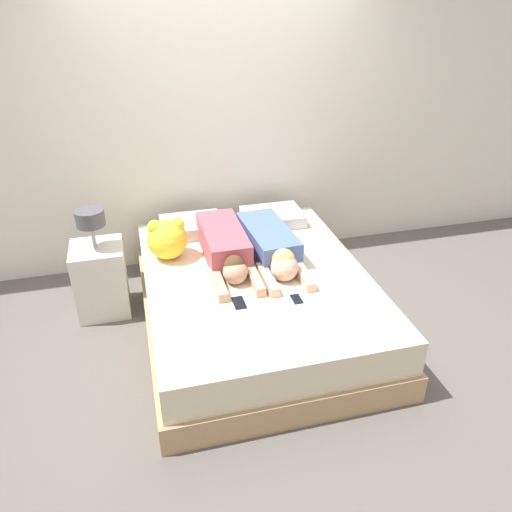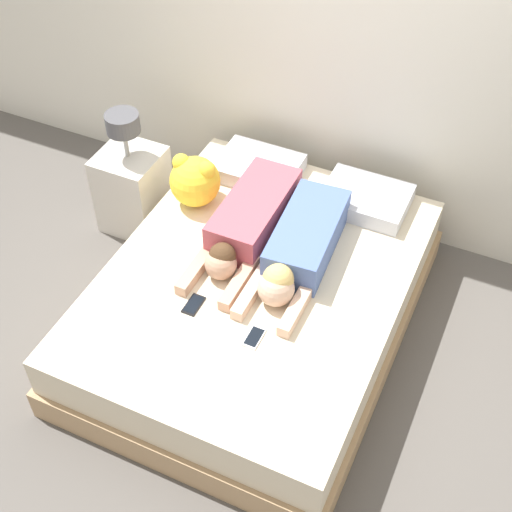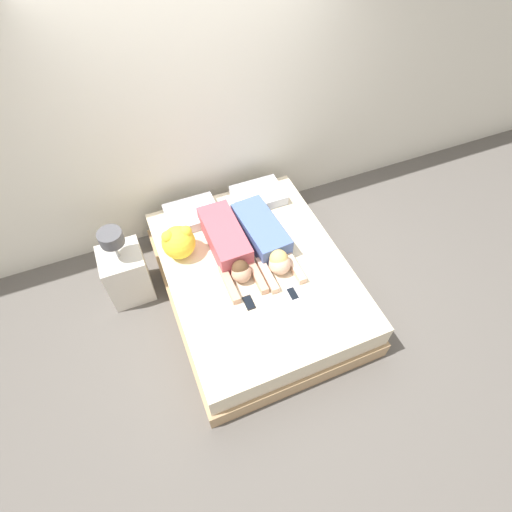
{
  "view_description": "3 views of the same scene",
  "coord_description": "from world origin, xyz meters",
  "px_view_note": "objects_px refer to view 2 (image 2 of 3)",
  "views": [
    {
      "loc": [
        -0.8,
        -3.08,
        2.41
      ],
      "look_at": [
        0.0,
        0.0,
        0.62
      ],
      "focal_mm": 35.0,
      "sensor_mm": 36.0,
      "label": 1
    },
    {
      "loc": [
        1.15,
        -2.48,
        3.41
      ],
      "look_at": [
        0.0,
        0.0,
        0.62
      ],
      "focal_mm": 50.0,
      "sensor_mm": 36.0,
      "label": 2
    },
    {
      "loc": [
        -0.85,
        -2.06,
        3.45
      ],
      "look_at": [
        0.0,
        0.0,
        0.62
      ],
      "focal_mm": 28.0,
      "sensor_mm": 36.0,
      "label": 3
    }
  ],
  "objects_px": {
    "pillow_head_left": "(258,167)",
    "cell_phone_right": "(254,337)",
    "cell_phone_left": "(194,305)",
    "bed": "(256,302)",
    "pillow_head_right": "(366,199)",
    "person_left": "(248,223)",
    "person_right": "(299,249)",
    "plush_toy": "(195,180)",
    "nightstand": "(133,186)"
  },
  "relations": [
    {
      "from": "cell_phone_right",
      "to": "nightstand",
      "type": "relative_size",
      "value": 0.16
    },
    {
      "from": "cell_phone_right",
      "to": "plush_toy",
      "type": "distance_m",
      "value": 1.15
    },
    {
      "from": "pillow_head_left",
      "to": "nightstand",
      "type": "distance_m",
      "value": 0.87
    },
    {
      "from": "pillow_head_left",
      "to": "person_right",
      "type": "bearing_deg",
      "value": -49.02
    },
    {
      "from": "person_right",
      "to": "nightstand",
      "type": "height_order",
      "value": "nightstand"
    },
    {
      "from": "person_right",
      "to": "nightstand",
      "type": "bearing_deg",
      "value": 166.68
    },
    {
      "from": "cell_phone_left",
      "to": "bed",
      "type": "bearing_deg",
      "value": 58.85
    },
    {
      "from": "pillow_head_left",
      "to": "cell_phone_left",
      "type": "relative_size",
      "value": 3.56
    },
    {
      "from": "plush_toy",
      "to": "bed",
      "type": "bearing_deg",
      "value": -34.55
    },
    {
      "from": "person_left",
      "to": "cell_phone_right",
      "type": "height_order",
      "value": "person_left"
    },
    {
      "from": "pillow_head_right",
      "to": "person_left",
      "type": "distance_m",
      "value": 0.78
    },
    {
      "from": "bed",
      "to": "cell_phone_right",
      "type": "height_order",
      "value": "cell_phone_right"
    },
    {
      "from": "cell_phone_right",
      "to": "bed",
      "type": "bearing_deg",
      "value": 113.71
    },
    {
      "from": "person_left",
      "to": "plush_toy",
      "type": "distance_m",
      "value": 0.46
    },
    {
      "from": "person_right",
      "to": "person_left",
      "type": "bearing_deg",
      "value": 169.09
    },
    {
      "from": "pillow_head_right",
      "to": "cell_phone_right",
      "type": "relative_size",
      "value": 3.56
    },
    {
      "from": "pillow_head_right",
      "to": "nightstand",
      "type": "bearing_deg",
      "value": -168.41
    },
    {
      "from": "person_right",
      "to": "cell_phone_right",
      "type": "xyz_separation_m",
      "value": [
        0.0,
        -0.61,
        -0.1
      ]
    },
    {
      "from": "person_left",
      "to": "nightstand",
      "type": "height_order",
      "value": "nightstand"
    },
    {
      "from": "person_right",
      "to": "plush_toy",
      "type": "distance_m",
      "value": 0.82
    },
    {
      "from": "pillow_head_left",
      "to": "cell_phone_right",
      "type": "relative_size",
      "value": 3.56
    },
    {
      "from": "bed",
      "to": "plush_toy",
      "type": "distance_m",
      "value": 0.84
    },
    {
      "from": "cell_phone_left",
      "to": "cell_phone_right",
      "type": "distance_m",
      "value": 0.4
    },
    {
      "from": "nightstand",
      "to": "cell_phone_right",
      "type": "bearing_deg",
      "value": -34.69
    },
    {
      "from": "pillow_head_right",
      "to": "person_right",
      "type": "relative_size",
      "value": 0.51
    },
    {
      "from": "pillow_head_right",
      "to": "cell_phone_left",
      "type": "height_order",
      "value": "pillow_head_right"
    },
    {
      "from": "person_right",
      "to": "nightstand",
      "type": "relative_size",
      "value": 1.15
    },
    {
      "from": "pillow_head_left",
      "to": "person_left",
      "type": "distance_m",
      "value": 0.59
    },
    {
      "from": "person_left",
      "to": "nightstand",
      "type": "bearing_deg",
      "value": 165.82
    },
    {
      "from": "plush_toy",
      "to": "cell_phone_right",
      "type": "bearing_deg",
      "value": -46.53
    },
    {
      "from": "bed",
      "to": "cell_phone_left",
      "type": "xyz_separation_m",
      "value": [
        -0.21,
        -0.35,
        0.24
      ]
    },
    {
      "from": "cell_phone_left",
      "to": "plush_toy",
      "type": "relative_size",
      "value": 0.44
    },
    {
      "from": "pillow_head_left",
      "to": "pillow_head_right",
      "type": "height_order",
      "value": "same"
    },
    {
      "from": "bed",
      "to": "cell_phone_left",
      "type": "distance_m",
      "value": 0.47
    },
    {
      "from": "pillow_head_right",
      "to": "cell_phone_right",
      "type": "xyz_separation_m",
      "value": [
        -0.18,
        -1.23,
        -0.05
      ]
    },
    {
      "from": "pillow_head_right",
      "to": "plush_toy",
      "type": "bearing_deg",
      "value": -157.31
    },
    {
      "from": "person_left",
      "to": "cell_phone_left",
      "type": "distance_m",
      "value": 0.62
    },
    {
      "from": "pillow_head_left",
      "to": "bed",
      "type": "bearing_deg",
      "value": -66.04
    },
    {
      "from": "pillow_head_right",
      "to": "plush_toy",
      "type": "height_order",
      "value": "plush_toy"
    },
    {
      "from": "plush_toy",
      "to": "person_left",
      "type": "bearing_deg",
      "value": -19.59
    },
    {
      "from": "pillow_head_right",
      "to": "cell_phone_left",
      "type": "xyz_separation_m",
      "value": [
        -0.58,
        -1.17,
        -0.05
      ]
    },
    {
      "from": "cell_phone_left",
      "to": "cell_phone_right",
      "type": "relative_size",
      "value": 1.0
    },
    {
      "from": "bed",
      "to": "pillow_head_right",
      "type": "relative_size",
      "value": 4.15
    },
    {
      "from": "pillow_head_left",
      "to": "plush_toy",
      "type": "relative_size",
      "value": 1.58
    },
    {
      "from": "person_left",
      "to": "plush_toy",
      "type": "relative_size",
      "value": 3.17
    },
    {
      "from": "person_right",
      "to": "cell_phone_left",
      "type": "bearing_deg",
      "value": -125.61
    },
    {
      "from": "pillow_head_right",
      "to": "cell_phone_left",
      "type": "bearing_deg",
      "value": -116.2
    },
    {
      "from": "cell_phone_left",
      "to": "cell_phone_right",
      "type": "xyz_separation_m",
      "value": [
        0.39,
        -0.06,
        0.0
      ]
    },
    {
      "from": "person_left",
      "to": "cell_phone_right",
      "type": "relative_size",
      "value": 7.13
    },
    {
      "from": "person_left",
      "to": "person_right",
      "type": "bearing_deg",
      "value": -10.91
    }
  ]
}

